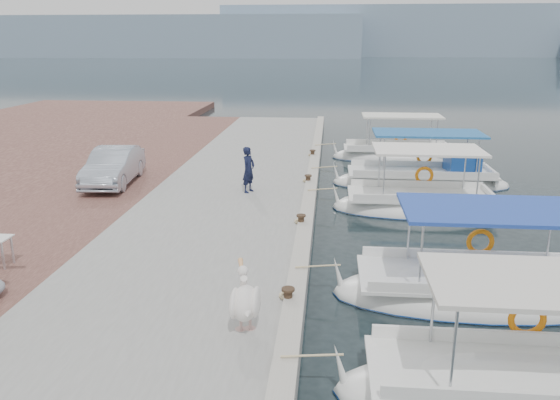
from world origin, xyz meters
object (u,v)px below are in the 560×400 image
object	(u,v)px
fishing_caique_e	(396,157)
fishing_caique_c	(419,207)
fishing_caique_a	(524,397)
fisherman	(249,170)
fishing_caique_d	(423,181)
parked_car	(113,166)
fishing_caique_b	(476,295)
pelican	(245,301)

from	to	relation	value
fishing_caique_e	fishing_caique_c	bearing A→B (deg)	-91.14
fishing_caique_a	fisherman	bearing A→B (deg)	119.69
fishing_caique_d	parked_car	size ratio (longest dim) A/B	1.74
fishing_caique_b	fishing_caique_a	bearing A→B (deg)	-92.71
parked_car	fishing_caique_c	bearing A→B (deg)	-9.25
fishing_caique_b	fishing_caique_d	world-z (taller)	same
fishing_caique_b	parked_car	size ratio (longest dim) A/B	1.60
fishing_caique_a	parked_car	xyz separation A→B (m)	(-11.48, 11.54, 1.06)
fishing_caique_a	fisherman	world-z (taller)	fishing_caique_a
pelican	parked_car	xyz separation A→B (m)	(-6.67, 10.42, 0.09)
fishing_caique_d	fishing_caique_e	xyz separation A→B (m)	(-0.49, 5.25, -0.06)
fishing_caique_e	parked_car	world-z (taller)	fishing_caique_e
fishing_caique_c	pelican	bearing A→B (deg)	-116.19
fishing_caique_c	fisherman	world-z (taller)	fishing_caique_c
fishing_caique_d	fishing_caique_e	size ratio (longest dim) A/B	1.12
fishing_caique_d	fishing_caique_e	world-z (taller)	same
fishing_caique_e	fisherman	world-z (taller)	fishing_caique_e
fishing_caique_c	pelican	xyz separation A→B (m)	(-4.73, -9.61, 0.97)
pelican	fishing_caique_b	bearing A→B (deg)	28.28
parked_car	fisherman	bearing A→B (deg)	-12.78
fishing_caique_b	pelican	world-z (taller)	fishing_caique_b
fishing_caique_c	fishing_caique_d	world-z (taller)	same
fisherman	fishing_caique_d	bearing A→B (deg)	-39.53
fisherman	fishing_caique_e	bearing A→B (deg)	-12.22
fishing_caique_b	fisherman	size ratio (longest dim) A/B	4.02
parked_car	fishing_caique_a	bearing A→B (deg)	-50.31
fishing_caique_c	pelican	size ratio (longest dim) A/B	4.13
parked_car	pelican	bearing A→B (deg)	-62.55
fishing_caique_c	fishing_caique_d	bearing A→B (deg)	79.27
fishing_caique_b	fishing_caique_e	size ratio (longest dim) A/B	1.03
fishing_caique_d	pelican	xyz separation A→B (m)	(-5.39, -13.13, 0.90)
fishing_caique_c	parked_car	world-z (taller)	fishing_caique_c
pelican	fisherman	distance (m)	9.81
fishing_caique_e	fishing_caique_b	bearing A→B (deg)	-89.67
fishing_caique_b	fishing_caique_d	distance (m)	10.46
fishing_caique_d	fisherman	distance (m)	7.66
fishing_caique_a	pelican	world-z (taller)	fishing_caique_a
fishing_caique_a	fishing_caique_c	xyz separation A→B (m)	(-0.08, 10.73, -0.00)
fishing_caique_a	parked_car	distance (m)	16.31
fishing_caique_a	fishing_caique_c	bearing A→B (deg)	90.45
fishing_caique_e	pelican	xyz separation A→B (m)	(-4.90, -18.38, 0.97)
fisherman	pelican	bearing A→B (deg)	-148.37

